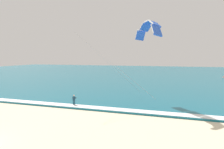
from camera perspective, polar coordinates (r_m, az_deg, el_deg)
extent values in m
cube|color=#146075|center=(85.89, 7.02, 0.42)|extent=(200.00, 120.00, 0.20)
cube|color=white|center=(30.43, -13.96, -8.46)|extent=(200.00, 1.60, 0.04)
ellipsoid|color=#239EC6|center=(30.28, -10.90, -8.85)|extent=(0.54, 1.43, 0.05)
cube|color=black|center=(30.48, -10.67, -8.67)|extent=(0.16, 0.07, 0.04)
cube|color=black|center=(30.06, -11.13, -8.88)|extent=(0.16, 0.07, 0.04)
cylinder|color=#143347|center=(30.23, -11.08, -8.11)|extent=(0.14, 0.14, 0.84)
cylinder|color=#143347|center=(30.15, -10.73, -8.14)|extent=(0.14, 0.14, 0.84)
cube|color=#143347|center=(30.03, -10.93, -6.79)|extent=(0.35, 0.22, 0.60)
sphere|color=beige|center=(29.94, -10.95, -5.97)|extent=(0.22, 0.22, 0.22)
cylinder|color=#143347|center=(30.23, -11.12, -6.61)|extent=(0.13, 0.51, 0.22)
cylinder|color=#143347|center=(30.09, -10.49, -6.66)|extent=(0.13, 0.51, 0.22)
cylinder|color=black|center=(30.36, -10.64, -6.56)|extent=(0.55, 0.08, 0.04)
cube|color=#3F3F42|center=(30.18, -10.83, -7.15)|extent=(0.13, 0.09, 0.10)
cube|color=blue|center=(29.05, 12.76, 12.18)|extent=(1.67, 1.95, 1.78)
cube|color=white|center=(28.84, 11.67, 12.74)|extent=(0.74, 1.06, 1.48)
cube|color=blue|center=(30.62, 12.24, 14.08)|extent=(1.97, 2.23, 1.35)
cube|color=white|center=(30.42, 11.20, 14.62)|extent=(0.98, 1.44, 0.95)
cube|color=blue|center=(32.39, 11.08, 14.38)|extent=(2.11, 2.22, 0.61)
cube|color=white|center=(32.20, 10.08, 14.89)|extent=(1.05, 1.56, 0.21)
cube|color=blue|center=(33.94, 9.61, 13.25)|extent=(2.05, 1.98, 1.35)
cube|color=white|center=(33.76, 8.65, 13.73)|extent=(0.94, 1.44, 0.95)
cube|color=blue|center=(34.98, 8.17, 11.07)|extent=(1.88, 1.46, 1.78)
cube|color=white|center=(34.80, 7.23, 11.52)|extent=(0.71, 1.02, 1.48)
cylinder|color=#B2B2B7|center=(28.69, 0.75, 2.67)|extent=(11.56, 2.59, 9.74)
cylinder|color=#B2B2B7|center=(31.84, -0.58, 2.93)|extent=(8.34, 8.19, 9.74)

